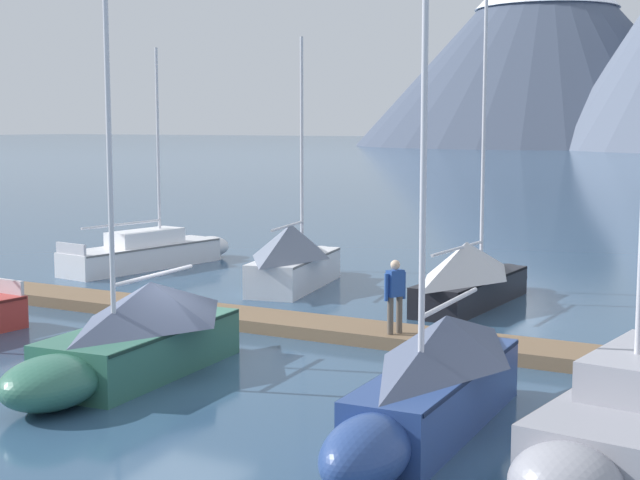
# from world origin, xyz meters

# --- Properties ---
(ground_plane) EXTENTS (700.00, 700.00, 0.00)m
(ground_plane) POSITION_xyz_m (0.00, 0.00, 0.00)
(ground_plane) COLOR #2D4C6B
(mountain_west_summit) EXTENTS (89.65, 89.65, 49.54)m
(mountain_west_summit) POSITION_xyz_m (-55.18, 209.39, 25.51)
(mountain_west_summit) COLOR #424C60
(mountain_west_summit) RESTS_ON ground
(dock) EXTENTS (23.03, 2.02, 0.30)m
(dock) POSITION_xyz_m (0.00, 4.00, 0.14)
(dock) COLOR brown
(dock) RESTS_ON ground
(sailboat_nearest_berth) EXTENTS (2.34, 7.46, 7.68)m
(sailboat_nearest_berth) POSITION_xyz_m (-9.43, 10.49, 0.55)
(sailboat_nearest_berth) COLOR silver
(sailboat_nearest_berth) RESTS_ON ground
(sailboat_mid_dock_port) EXTENTS (2.69, 5.96, 7.70)m
(sailboat_mid_dock_port) POSITION_xyz_m (-2.81, 9.42, 0.95)
(sailboat_mid_dock_port) COLOR white
(sailboat_mid_dock_port) RESTS_ON ground
(sailboat_mid_dock_starboard) EXTENTS (2.46, 6.30, 9.05)m
(sailboat_mid_dock_starboard) POSITION_xyz_m (-0.14, -1.30, 0.84)
(sailboat_mid_dock_starboard) COLOR #336B56
(sailboat_mid_dock_starboard) RESTS_ON ground
(sailboat_far_berth) EXTENTS (1.74, 6.26, 8.60)m
(sailboat_far_berth) POSITION_xyz_m (3.01, 9.28, 0.88)
(sailboat_far_berth) COLOR black
(sailboat_far_berth) RESTS_ON ground
(sailboat_outer_slip) EXTENTS (1.82, 6.58, 8.61)m
(sailboat_outer_slip) POSITION_xyz_m (6.45, -1.63, 0.88)
(sailboat_outer_slip) COLOR navy
(sailboat_outer_slip) RESTS_ON ground
(sailboat_end_of_dock) EXTENTS (2.33, 7.01, 9.03)m
(sailboat_end_of_dock) POSITION_xyz_m (9.59, -1.30, 0.69)
(sailboat_end_of_dock) COLOR #93939E
(sailboat_end_of_dock) RESTS_ON ground
(person_on_dock) EXTENTS (0.36, 0.54, 1.69)m
(person_on_dock) POSITION_xyz_m (3.28, 3.69, 1.26)
(person_on_dock) COLOR brown
(person_on_dock) RESTS_ON dock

